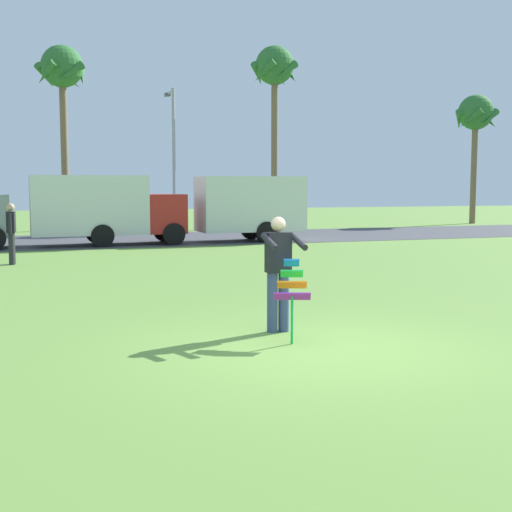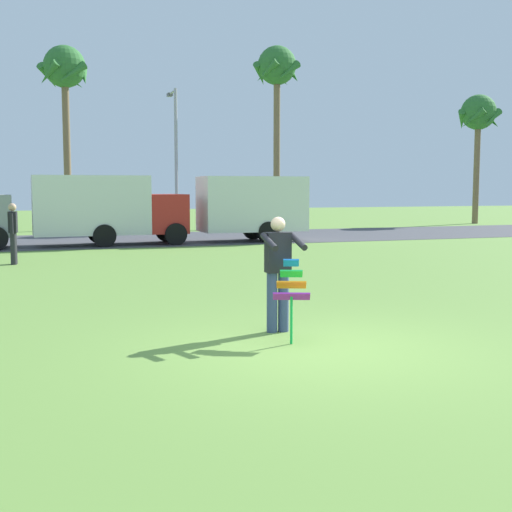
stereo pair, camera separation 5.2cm
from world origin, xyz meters
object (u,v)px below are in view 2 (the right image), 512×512
(palm_tree_right_near, at_px, (65,75))
(palm_tree_far_left, at_px, (478,117))
(kite_held, at_px, (291,288))
(streetlight_pole, at_px, (175,151))
(person_kite_flyer, at_px, (278,269))
(person_walker_near, at_px, (13,232))
(parked_truck_red_cab, at_px, (232,207))
(palm_tree_centre_far, at_px, (277,74))
(parked_truck_grey_van, at_px, (68,208))

(palm_tree_right_near, distance_m, palm_tree_far_left, 23.98)
(kite_held, xyz_separation_m, streetlight_pole, (3.58, 24.11, 3.23))
(person_kite_flyer, relative_size, kite_held, 1.52)
(streetlight_pole, xyz_separation_m, person_walker_near, (-7.43, -12.68, -3.06))
(parked_truck_red_cab, height_order, person_walker_near, parked_truck_red_cab)
(palm_tree_centre_far, bearing_deg, parked_truck_red_cab, -120.48)
(parked_truck_red_cab, bearing_deg, parked_truck_grey_van, -180.00)
(parked_truck_red_cab, bearing_deg, kite_held, -104.32)
(streetlight_pole, height_order, person_walker_near, streetlight_pole)
(palm_tree_right_near, bearing_deg, palm_tree_far_left, -3.35)
(palm_tree_centre_far, bearing_deg, palm_tree_far_left, -2.65)
(palm_tree_far_left, distance_m, person_walker_near, 30.38)
(parked_truck_grey_van, relative_size, person_walker_near, 3.88)
(person_kite_flyer, height_order, palm_tree_far_left, palm_tree_far_left)
(person_kite_flyer, height_order, palm_tree_right_near, palm_tree_right_near)
(parked_truck_red_cab, distance_m, palm_tree_far_left, 20.62)
(palm_tree_centre_far, xyz_separation_m, palm_tree_far_left, (12.77, -0.59, -1.94))
(kite_held, distance_m, palm_tree_right_near, 27.92)
(parked_truck_grey_van, bearing_deg, kite_held, -83.31)
(parked_truck_grey_van, bearing_deg, palm_tree_centre_far, 37.79)
(kite_held, bearing_deg, person_kite_flyer, 85.97)
(person_kite_flyer, bearing_deg, palm_tree_centre_far, 69.28)
(parked_truck_red_cab, relative_size, palm_tree_far_left, 0.86)
(palm_tree_right_near, distance_m, palm_tree_centre_far, 11.17)
(kite_held, xyz_separation_m, palm_tree_right_near, (-1.43, 26.97, 7.05))
(palm_tree_right_near, bearing_deg, parked_truck_grey_van, -93.35)
(palm_tree_centre_far, distance_m, streetlight_pole, 7.79)
(palm_tree_centre_far, height_order, person_walker_near, palm_tree_centre_far)
(parked_truck_red_cab, height_order, palm_tree_far_left, palm_tree_far_left)
(person_kite_flyer, xyz_separation_m, palm_tree_right_near, (-1.47, 26.34, 6.87))
(parked_truck_grey_van, distance_m, palm_tree_centre_far, 16.36)
(palm_tree_centre_far, xyz_separation_m, streetlight_pole, (-6.13, -2.06, -4.34))
(palm_tree_right_near, height_order, palm_tree_far_left, palm_tree_right_near)
(parked_truck_grey_van, relative_size, parked_truck_red_cab, 1.00)
(palm_tree_far_left, xyz_separation_m, streetlight_pole, (-18.90, -1.47, -2.40))
(parked_truck_grey_van, height_order, streetlight_pole, streetlight_pole)
(person_kite_flyer, height_order, person_walker_near, same)
(kite_held, relative_size, parked_truck_grey_van, 0.17)
(person_walker_near, bearing_deg, kite_held, -71.37)
(palm_tree_centre_far, distance_m, palm_tree_far_left, 12.93)
(palm_tree_far_left, bearing_deg, palm_tree_centre_far, 177.35)
(parked_truck_grey_van, distance_m, streetlight_pole, 9.33)
(kite_held, bearing_deg, palm_tree_far_left, 48.69)
(parked_truck_red_cab, relative_size, palm_tree_right_near, 0.72)
(parked_truck_grey_van, xyz_separation_m, streetlight_pole, (5.58, 7.02, 2.59))
(palm_tree_far_left, bearing_deg, parked_truck_grey_van, -160.88)
(person_kite_flyer, xyz_separation_m, palm_tree_far_left, (22.43, 24.94, 5.45))
(kite_held, xyz_separation_m, parked_truck_red_cab, (4.36, 17.09, 0.65))
(palm_tree_centre_far, bearing_deg, parked_truck_grey_van, -142.21)
(palm_tree_far_left, relative_size, person_walker_near, 4.49)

